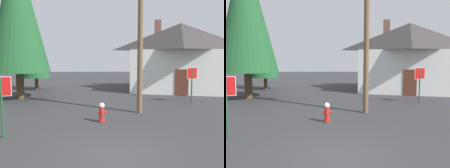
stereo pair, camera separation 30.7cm
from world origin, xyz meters
TOP-DOWN VIEW (x-y plane):
  - ground_plane at (0.00, 0.00)m, footprint 80.00×80.00m
  - stop_sign_near at (-4.16, 1.84)m, footprint 0.70×0.24m
  - fire_hydrant at (-0.47, 3.96)m, footprint 0.45×0.39m
  - utility_pole at (1.54, 5.79)m, footprint 1.60×0.28m
  - stop_sign_far at (5.35, 8.56)m, footprint 0.71×0.20m
  - house at (6.32, 14.35)m, footprint 9.91×8.37m
  - pine_tree_tall_left at (-6.34, 15.28)m, footprint 2.42×2.42m
  - pine_tree_short_left at (-6.23, 10.42)m, footprint 4.25×4.25m

SIDE VIEW (x-z plane):
  - ground_plane at x=0.00m, z-range -0.10..0.00m
  - fire_hydrant at x=-0.47m, z-range -0.01..0.89m
  - stop_sign_far at x=5.35m, z-range 0.49..2.76m
  - stop_sign_near at x=-4.16m, z-range 0.49..2.78m
  - house at x=6.32m, z-range -0.12..6.15m
  - pine_tree_tall_left at x=-6.34m, z-range 0.53..6.57m
  - utility_pole at x=1.54m, z-range 0.17..7.93m
  - pine_tree_short_left at x=-6.23m, z-range 0.94..11.56m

